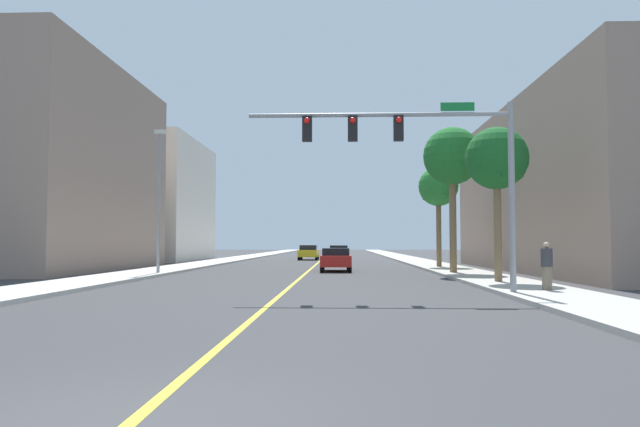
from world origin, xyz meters
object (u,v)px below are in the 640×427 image
Objects in this scene: car_red at (336,259)px; car_yellow at (309,252)px; car_white at (339,254)px; street_lamp at (159,193)px; palm_mid at (452,158)px; palm_far at (438,188)px; traffic_signal_mast at (422,150)px; palm_near at (497,160)px; pedestrian at (547,266)px.

car_yellow is at bearing 96.45° from car_red.
car_yellow is at bearing 112.33° from car_white.
street_lamp is 15.81m from palm_mid.
palm_far is 1.68× the size of car_white.
street_lamp is at bearing -152.16° from palm_far.
palm_far reaches higher than car_white.
palm_far is 1.52× the size of car_yellow.
palm_mid reaches higher than street_lamp.
traffic_signal_mast is 6.37m from palm_near.
traffic_signal_mast is 1.99× the size of car_yellow.
palm_near is 0.81× the size of palm_mid.
pedestrian reaches higher than car_red.
street_lamp is 23.11m from car_white.
palm_near reaches higher than car_yellow.
car_yellow is (-9.77, 19.67, -4.62)m from palm_far.
car_white is 2.48× the size of pedestrian.
palm_near reaches higher than traffic_signal_mast.
car_red is 17.14m from pedestrian.
street_lamp reaches higher than pedestrian.
car_red is at bearing -151.37° from palm_far.
pedestrian is (0.44, -4.40, -4.19)m from palm_near.
palm_mid is 9.23m from car_red.
palm_near is at bearing -90.21° from palm_far.
street_lamp is (-12.30, 11.47, -0.40)m from traffic_signal_mast.
palm_near is 13.76m from car_red.
car_red is at bearing 27.25° from street_lamp.
car_red is (-6.34, 3.71, -5.59)m from palm_mid.
palm_near is (16.07, -6.35, 0.77)m from street_lamp.
pedestrian is at bearing -33.07° from street_lamp.
street_lamp is 1.91× the size of car_white.
palm_far is 9.06m from car_red.
traffic_signal_mast reaches higher than pedestrian.
street_lamp is 18.27m from palm_far.
palm_mid is 1.79× the size of car_yellow.
pedestrian is at bearing -65.90° from car_red.
pedestrian is at bearing -84.29° from palm_near.
traffic_signal_mast is 17.02m from car_red.
street_lamp is 1.19× the size of palm_near.
car_white is (-2.88, 32.27, -4.00)m from traffic_signal_mast.
palm_mid is 1.88× the size of car_red.
street_lamp is at bearing 158.44° from palm_near.
traffic_signal_mast is 5.73m from pedestrian.
palm_near is 3.97× the size of pedestrian.
street_lamp is at bearing 137.00° from traffic_signal_mast.
car_yellow is at bearing 105.71° from palm_near.
car_white is (-6.70, 12.28, -4.63)m from palm_far.
palm_far is (16.13, 8.52, 1.03)m from street_lamp.
car_red is (2.95, -23.39, -0.04)m from car_yellow.
traffic_signal_mast is at bearing 72.55° from pedestrian.
palm_far is at bearing 89.79° from palm_near.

